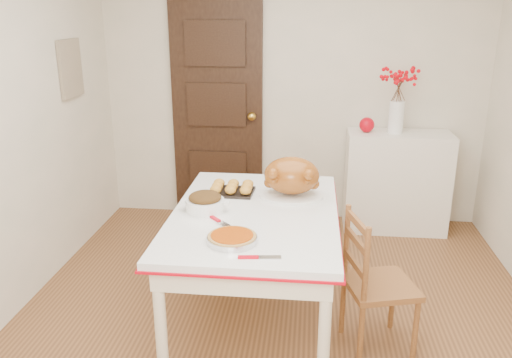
# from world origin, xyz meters

# --- Properties ---
(floor) EXTENTS (3.50, 4.00, 0.00)m
(floor) POSITION_xyz_m (0.00, 0.00, 0.00)
(floor) COLOR brown
(floor) RESTS_ON ground
(wall_back) EXTENTS (3.50, 0.00, 2.50)m
(wall_back) POSITION_xyz_m (0.00, 2.00, 1.25)
(wall_back) COLOR beige
(wall_back) RESTS_ON ground
(door_back) EXTENTS (0.85, 0.06, 2.06)m
(door_back) POSITION_xyz_m (-0.70, 1.97, 1.03)
(door_back) COLOR black
(door_back) RESTS_ON ground
(photo_board) EXTENTS (0.03, 0.35, 0.45)m
(photo_board) POSITION_xyz_m (-1.73, 1.20, 1.50)
(photo_board) COLOR tan
(photo_board) RESTS_ON ground
(sideboard) EXTENTS (0.91, 0.40, 0.91)m
(sideboard) POSITION_xyz_m (0.97, 1.78, 0.45)
(sideboard) COLOR white
(sideboard) RESTS_ON floor
(kitchen_table) EXTENTS (0.96, 1.41, 0.84)m
(kitchen_table) POSITION_xyz_m (-0.12, -0.03, 0.42)
(kitchen_table) COLOR white
(kitchen_table) RESTS_ON floor
(chair_oak) EXTENTS (0.47, 0.47, 0.87)m
(chair_oak) POSITION_xyz_m (0.62, -0.04, 0.43)
(chair_oak) COLOR brown
(chair_oak) RESTS_ON floor
(berry_vase) EXTENTS (0.30, 0.30, 0.59)m
(berry_vase) POSITION_xyz_m (0.92, 1.78, 1.20)
(berry_vase) COLOR white
(berry_vase) RESTS_ON sideboard
(apple) EXTENTS (0.13, 0.13, 0.13)m
(apple) POSITION_xyz_m (0.67, 1.78, 0.97)
(apple) COLOR #BC0312
(apple) RESTS_ON sideboard
(turkey_platter) EXTENTS (0.43, 0.36, 0.25)m
(turkey_platter) POSITION_xyz_m (0.07, 0.23, 0.97)
(turkey_platter) COLOR brown
(turkey_platter) RESTS_ON kitchen_table
(pumpkin_pie) EXTENTS (0.33, 0.33, 0.05)m
(pumpkin_pie) POSITION_xyz_m (-0.19, -0.45, 0.87)
(pumpkin_pie) COLOR #9D3905
(pumpkin_pie) RESTS_ON kitchen_table
(stuffing_dish) EXTENTS (0.28, 0.22, 0.11)m
(stuffing_dish) POSITION_xyz_m (-0.41, -0.05, 0.90)
(stuffing_dish) COLOR #422A0B
(stuffing_dish) RESTS_ON kitchen_table
(rolls_tray) EXTENTS (0.28, 0.22, 0.07)m
(rolls_tray) POSITION_xyz_m (-0.30, 0.26, 0.88)
(rolls_tray) COLOR gold
(rolls_tray) RESTS_ON kitchen_table
(pie_server) EXTENTS (0.21, 0.08, 0.01)m
(pie_server) POSITION_xyz_m (-0.04, -0.61, 0.85)
(pie_server) COLOR silver
(pie_server) RESTS_ON kitchen_table
(carving_knife) EXTENTS (0.22, 0.24, 0.01)m
(carving_knife) POSITION_xyz_m (-0.28, -0.23, 0.85)
(carving_knife) COLOR silver
(carving_knife) RESTS_ON kitchen_table
(drinking_glass) EXTENTS (0.07, 0.07, 0.10)m
(drinking_glass) POSITION_xyz_m (-0.06, 0.55, 0.89)
(drinking_glass) COLOR white
(drinking_glass) RESTS_ON kitchen_table
(shaker_pair) EXTENTS (0.08, 0.04, 0.08)m
(shaker_pair) POSITION_xyz_m (0.18, 0.53, 0.88)
(shaker_pair) COLOR white
(shaker_pair) RESTS_ON kitchen_table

